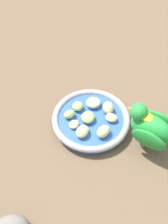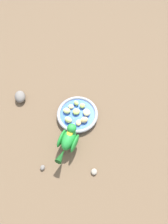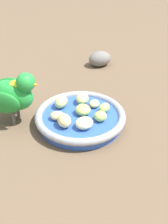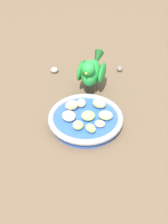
% 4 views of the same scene
% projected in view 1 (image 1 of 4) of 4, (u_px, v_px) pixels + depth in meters
% --- Properties ---
extents(ground_plane, '(4.00, 4.00, 0.00)m').
position_uv_depth(ground_plane, '(84.00, 127.00, 0.67)').
color(ground_plane, brown).
extents(feeding_bowl, '(0.19, 0.19, 0.03)m').
position_uv_depth(feeding_bowl, '(90.00, 119.00, 0.66)').
color(feeding_bowl, '#2D56B7').
rests_on(feeding_bowl, ground_plane).
extents(apple_piece_0, '(0.04, 0.04, 0.02)m').
position_uv_depth(apple_piece_0, '(78.00, 106.00, 0.67)').
color(apple_piece_0, '#B2CC66').
rests_on(apple_piece_0, feeding_bowl).
extents(apple_piece_1, '(0.04, 0.03, 0.02)m').
position_uv_depth(apple_piece_1, '(103.00, 131.00, 0.62)').
color(apple_piece_1, '#C6D17A').
rests_on(apple_piece_1, feeding_bowl).
extents(apple_piece_2, '(0.04, 0.04, 0.02)m').
position_uv_depth(apple_piece_2, '(111.00, 118.00, 0.65)').
color(apple_piece_2, '#E5C67F').
rests_on(apple_piece_2, feeding_bowl).
extents(apple_piece_3, '(0.04, 0.04, 0.03)m').
position_uv_depth(apple_piece_3, '(108.00, 107.00, 0.66)').
color(apple_piece_3, '#E5C67F').
rests_on(apple_piece_3, feeding_bowl).
extents(apple_piece_4, '(0.05, 0.05, 0.02)m').
position_uv_depth(apple_piece_4, '(89.00, 118.00, 0.64)').
color(apple_piece_4, '#B2CC66').
rests_on(apple_piece_4, feeding_bowl).
extents(apple_piece_5, '(0.04, 0.04, 0.02)m').
position_uv_depth(apple_piece_5, '(82.00, 131.00, 0.62)').
color(apple_piece_5, '#C6D17A').
rests_on(apple_piece_5, feeding_bowl).
extents(apple_piece_6, '(0.03, 0.02, 0.02)m').
position_uv_depth(apple_piece_6, '(69.00, 114.00, 0.65)').
color(apple_piece_6, '#B2CC66').
rests_on(apple_piece_6, feeding_bowl).
extents(apple_piece_7, '(0.04, 0.04, 0.02)m').
position_uv_depth(apple_piece_7, '(93.00, 103.00, 0.67)').
color(apple_piece_7, beige).
rests_on(apple_piece_7, feeding_bowl).
extents(apple_piece_8, '(0.03, 0.03, 0.01)m').
position_uv_depth(apple_piece_8, '(73.00, 123.00, 0.64)').
color(apple_piece_8, '#E5C67F').
rests_on(apple_piece_8, feeding_bowl).
extents(parrot, '(0.11, 0.16, 0.12)m').
position_uv_depth(parrot, '(153.00, 128.00, 0.58)').
color(parrot, '#59544C').
rests_on(parrot, ground_plane).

